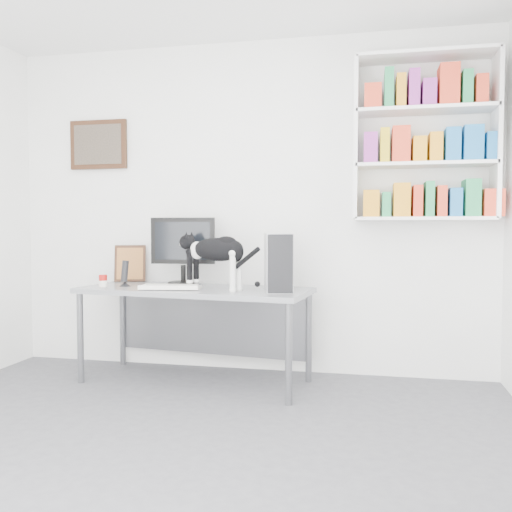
% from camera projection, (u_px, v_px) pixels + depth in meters
% --- Properties ---
extents(room, '(4.01, 4.01, 2.70)m').
position_uv_depth(room, '(149.00, 192.00, 2.52)').
color(room, '#5C5C62').
rests_on(room, ground).
extents(bookshelf, '(1.03, 0.28, 1.24)m').
position_uv_depth(bookshelf, '(424.00, 138.00, 4.01)').
color(bookshelf, white).
rests_on(bookshelf, room).
extents(wall_art, '(0.52, 0.04, 0.42)m').
position_uv_depth(wall_art, '(98.00, 145.00, 4.69)').
color(wall_art, '#422215').
rests_on(wall_art, room).
extents(desk, '(1.81, 0.88, 0.72)m').
position_uv_depth(desk, '(195.00, 335.00, 4.13)').
color(desk, gray).
rests_on(desk, room).
extents(monitor, '(0.54, 0.30, 0.55)m').
position_uv_depth(monitor, '(183.00, 250.00, 4.34)').
color(monitor, black).
rests_on(monitor, desk).
extents(keyboard, '(0.46, 0.23, 0.03)m').
position_uv_depth(keyboard, '(170.00, 287.00, 4.01)').
color(keyboard, white).
rests_on(keyboard, desk).
extents(pc_tower, '(0.28, 0.45, 0.42)m').
position_uv_depth(pc_tower, '(278.00, 262.00, 3.93)').
color(pc_tower, '#AFAEB3').
rests_on(pc_tower, desk).
extents(speaker, '(0.11, 0.11, 0.21)m').
position_uv_depth(speaker, '(125.00, 273.00, 4.21)').
color(speaker, black).
rests_on(speaker, desk).
extents(leaning_print, '(0.28, 0.18, 0.32)m').
position_uv_depth(leaning_print, '(130.00, 263.00, 4.58)').
color(leaning_print, '#422215').
rests_on(leaning_print, desk).
extents(soup_can, '(0.06, 0.06, 0.09)m').
position_uv_depth(soup_can, '(103.00, 281.00, 4.19)').
color(soup_can, '#B5130F').
rests_on(soup_can, desk).
extents(cat, '(0.67, 0.40, 0.40)m').
position_uv_depth(cat, '(215.00, 263.00, 3.95)').
color(cat, black).
rests_on(cat, desk).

